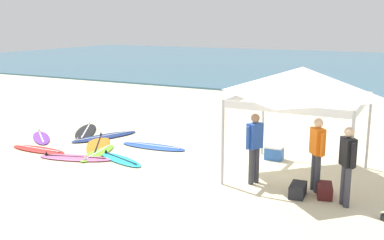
% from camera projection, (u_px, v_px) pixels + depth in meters
% --- Properties ---
extents(ground_plane, '(80.00, 80.00, 0.00)m').
position_uv_depth(ground_plane, '(195.00, 164.00, 12.52)').
color(ground_plane, beige).
extents(sea, '(80.00, 36.00, 0.10)m').
position_uv_depth(sea, '(359.00, 66.00, 39.14)').
color(sea, '#386B84').
rests_on(sea, ground).
extents(canopy_tent, '(3.01, 3.01, 2.75)m').
position_uv_depth(canopy_tent, '(302.00, 82.00, 11.12)').
color(canopy_tent, '#B7B7BC').
rests_on(canopy_tent, ground).
extents(surfboard_orange, '(1.96, 2.48, 0.19)m').
position_uv_depth(surfboard_orange, '(98.00, 144.00, 14.44)').
color(surfboard_orange, orange).
rests_on(surfboard_orange, ground).
extents(surfboard_black, '(1.85, 2.39, 0.19)m').
position_uv_depth(surfboard_black, '(86.00, 131.00, 16.09)').
color(surfboard_black, black).
rests_on(surfboard_black, ground).
extents(surfboard_purple, '(1.78, 1.60, 0.19)m').
position_uv_depth(surfboard_purple, '(41.00, 138.00, 15.25)').
color(surfboard_purple, purple).
rests_on(surfboard_purple, ground).
extents(surfboard_cyan, '(1.88, 1.09, 0.19)m').
position_uv_depth(surfboard_cyan, '(120.00, 159.00, 12.86)').
color(surfboard_cyan, '#23B2CC').
rests_on(surfboard_cyan, ground).
extents(surfboard_pink, '(2.22, 1.18, 0.19)m').
position_uv_depth(surfboard_pink, '(75.00, 158.00, 13.01)').
color(surfboard_pink, pink).
rests_on(surfboard_pink, ground).
extents(surfboard_red, '(1.99, 0.57, 0.19)m').
position_uv_depth(surfboard_red, '(39.00, 149.00, 13.84)').
color(surfboard_red, red).
rests_on(surfboard_red, ground).
extents(surfboard_blue, '(2.19, 0.70, 0.19)m').
position_uv_depth(surfboard_blue, '(154.00, 146.00, 14.18)').
color(surfboard_blue, blue).
rests_on(surfboard_blue, ground).
extents(surfboard_navy, '(1.54, 2.44, 0.19)m').
position_uv_depth(surfboard_navy, '(105.00, 137.00, 15.38)').
color(surfboard_navy, navy).
rests_on(surfboard_navy, ground).
extents(surfboard_lime, '(0.86, 1.92, 0.19)m').
position_uv_depth(surfboard_lime, '(98.00, 153.00, 13.47)').
color(surfboard_lime, '#7AD12D').
rests_on(surfboard_lime, ground).
extents(person_orange, '(0.40, 0.45, 1.71)m').
position_uv_depth(person_orange, '(317.00, 149.00, 10.37)').
color(person_orange, '#383842').
rests_on(person_orange, ground).
extents(person_blue, '(0.35, 0.51, 1.71)m').
position_uv_depth(person_blue, '(255.00, 144.00, 10.87)').
color(person_blue, '#383842').
rests_on(person_blue, ground).
extents(person_black, '(0.38, 0.47, 1.71)m').
position_uv_depth(person_black, '(347.00, 161.00, 9.54)').
color(person_black, '#383842').
rests_on(person_black, ground).
extents(gear_bag_near_tent, '(0.46, 0.66, 0.28)m').
position_uv_depth(gear_bag_near_tent, '(325.00, 190.00, 10.21)').
color(gear_bag_near_tent, '#4C1919').
rests_on(gear_bag_near_tent, ground).
extents(gear_bag_by_pole, '(0.37, 0.63, 0.28)m').
position_uv_depth(gear_bag_by_pole, '(298.00, 190.00, 10.24)').
color(gear_bag_by_pole, '#232328').
rests_on(gear_bag_by_pole, ground).
extents(cooler_box, '(0.50, 0.36, 0.39)m').
position_uv_depth(cooler_box, '(274.00, 153.00, 12.93)').
color(cooler_box, '#2D60B7').
rests_on(cooler_box, ground).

